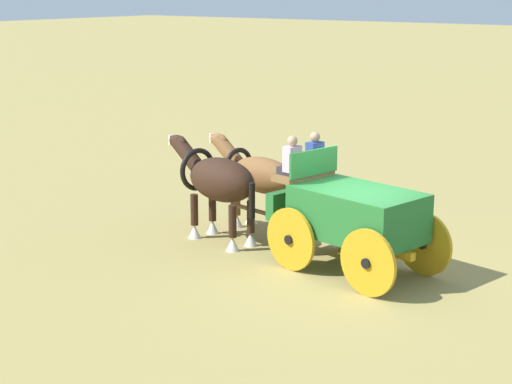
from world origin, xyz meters
TOP-DOWN VIEW (x-y plane):
  - ground_plane at (0.00, 0.00)m, footprint 220.00×220.00m
  - show_wagon at (0.16, -0.03)m, footprint 5.68×2.46m
  - draft_horse_near at (3.68, -0.04)m, footprint 2.97×1.34m
  - draft_horse_off at (3.47, -1.32)m, footprint 3.01×1.22m

SIDE VIEW (x-z plane):
  - ground_plane at x=0.00m, z-range 0.00..0.00m
  - show_wagon at x=0.16m, z-range -0.13..2.58m
  - draft_horse_off at x=3.47m, z-range 0.23..2.41m
  - draft_horse_near at x=3.68m, z-range 0.27..2.57m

